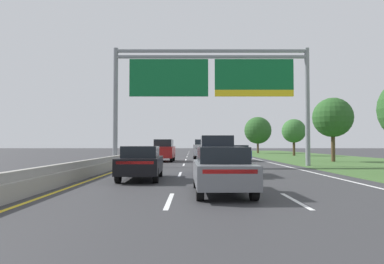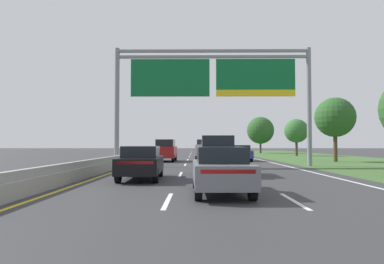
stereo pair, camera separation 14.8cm
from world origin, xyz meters
name	(u,v)px [view 2 (the right image)]	position (x,y,z in m)	size (l,w,h in m)	color
ground_plane	(206,161)	(0.00, 35.00, 0.00)	(220.00, 220.00, 0.00)	#333335
lane_striping	(206,161)	(0.00, 34.54, 0.00)	(11.96, 106.00, 0.01)	white
grass_verge_right	(346,161)	(13.95, 35.00, 0.01)	(14.00, 110.00, 0.02)	#3D602D
median_barrier_concrete	(140,157)	(-6.60, 35.00, 0.35)	(0.60, 110.00, 0.85)	#99968E
overhead_sign_gantry	(213,82)	(0.30, 26.70, 6.41)	(15.06, 0.42, 9.05)	gray
pickup_truck_white	(205,149)	(0.02, 39.83, 1.07)	(2.14, 5.45, 2.20)	silver
car_red_left_lane_suv	(166,150)	(-3.89, 33.94, 1.10)	(1.95, 4.72, 2.11)	maroon
car_black_left_lane_sedan	(141,162)	(-3.58, 16.63, 0.82)	(1.94, 4.45, 1.57)	black
car_navy_centre_lane_suv	(217,154)	(0.15, 19.48, 1.10)	(1.94, 4.71, 2.11)	#161E47
car_blue_right_lane_sedan	(241,153)	(3.45, 34.87, 0.82)	(1.89, 4.43, 1.57)	navy
car_grey_centre_lane_sedan	(221,169)	(-0.18, 12.02, 0.82)	(1.91, 4.44, 1.57)	slate
roadside_tree_mid	(335,117)	(12.17, 33.21, 4.19)	(3.75, 3.75, 6.08)	#4C3823
roadside_tree_far	(296,131)	(13.43, 50.21, 3.56)	(3.40, 3.40, 5.28)	#4C3823
roadside_tree_distant	(260,130)	(11.10, 65.21, 4.24)	(5.02, 5.02, 6.76)	#4C3823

